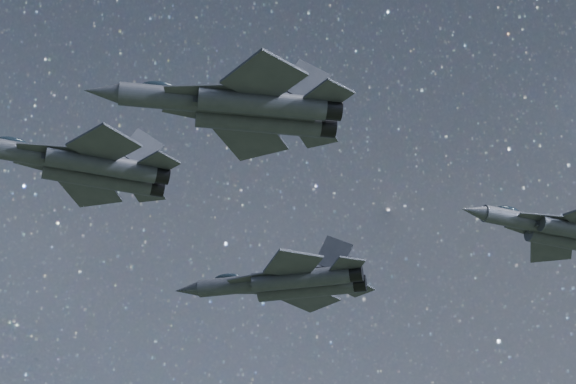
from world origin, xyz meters
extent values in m
cylinder|color=#2D2F39|center=(-19.50, -6.58, 144.42)|extent=(7.52, 3.05, 1.55)
ellipsoid|color=black|center=(-20.67, -6.83, 145.17)|extent=(2.53, 1.52, 0.77)
cube|color=#2D2F39|center=(-14.45, -5.50, 144.37)|extent=(8.29, 3.16, 1.29)
cylinder|color=#2D2F39|center=(-13.85, -6.39, 143.93)|extent=(8.49, 3.26, 1.55)
cylinder|color=#2D2F39|center=(-14.27, -4.44, 143.93)|extent=(8.49, 3.26, 1.55)
cylinder|color=black|center=(-9.38, -5.43, 143.93)|extent=(1.56, 1.67, 1.43)
cylinder|color=black|center=(-9.79, -3.49, 143.93)|extent=(1.56, 1.67, 1.43)
cube|color=#2D2F39|center=(-17.47, -7.52, 144.30)|extent=(5.19, 1.19, 0.12)
cube|color=#2D2F39|center=(-18.03, -4.89, 144.30)|extent=(5.19, 3.03, 0.12)
cube|color=#2D2F39|center=(-13.55, -8.76, 144.12)|extent=(5.69, 5.70, 0.20)
cube|color=#2D2F39|center=(-14.96, -2.15, 144.12)|extent=(5.01, 5.31, 0.20)
cube|color=#2D2F39|center=(-9.50, -6.78, 144.12)|extent=(3.36, 3.38, 0.15)
cube|color=#2D2F39|center=(-10.45, -2.31, 144.12)|extent=(2.94, 3.07, 0.15)
cube|color=#2D2F39|center=(-10.98, -6.03, 145.82)|extent=(3.46, 0.63, 3.54)
cube|color=#2D2F39|center=(-11.50, -3.60, 145.82)|extent=(3.35, 1.15, 3.54)
cylinder|color=#2D2F39|center=(-2.02, 12.39, 143.45)|extent=(8.08, 4.12, 1.68)
cone|color=#2D2F39|center=(-6.92, 14.03, 143.45)|extent=(2.93, 2.25, 1.51)
ellipsoid|color=black|center=(-3.24, 12.80, 144.26)|extent=(2.79, 1.88, 0.83)
cube|color=#2D2F39|center=(3.29, 10.61, 143.40)|extent=(8.88, 4.33, 1.40)
cylinder|color=#2D2F39|center=(3.35, 9.45, 142.92)|extent=(9.10, 4.46, 1.68)
cylinder|color=#2D2F39|center=(4.04, 11.49, 142.92)|extent=(9.10, 4.46, 1.68)
cylinder|color=black|center=(8.04, 7.88, 142.92)|extent=(1.82, 1.91, 1.55)
cylinder|color=black|center=(8.73, 9.92, 142.92)|extent=(1.82, 1.91, 1.55)
cube|color=#2D2F39|center=(-0.64, 10.39, 143.32)|extent=(5.45, 3.79, 0.13)
cube|color=#2D2F39|center=(0.28, 13.15, 143.32)|extent=(5.70, 1.91, 0.13)
cube|color=#2D2F39|center=(2.33, 7.07, 143.13)|extent=(5.05, 5.45, 0.22)
cube|color=#2D2F39|center=(4.65, 14.01, 143.13)|extent=(6.17, 6.10, 0.22)
cube|color=#2D2F39|center=(7.19, 6.69, 143.13)|extent=(2.96, 3.13, 0.16)
cube|color=#2D2F39|center=(8.76, 11.38, 143.13)|extent=(3.65, 3.64, 0.16)
cube|color=#2D2F39|center=(6.22, 8.20, 144.96)|extent=(3.50, 1.63, 3.83)
cube|color=#2D2F39|center=(7.08, 10.75, 144.96)|extent=(3.68, 1.06, 3.83)
cylinder|color=#2D2F39|center=(-8.25, -15.57, 143.77)|extent=(7.77, 1.96, 1.62)
cone|color=#2D2F39|center=(-13.25, -15.79, 143.77)|extent=(2.56, 1.57, 1.46)
ellipsoid|color=black|center=(-9.50, -15.62, 144.56)|extent=(2.52, 1.20, 0.80)
cube|color=#2D2F39|center=(-2.84, -15.33, 143.72)|extent=(8.60, 1.93, 1.35)
cylinder|color=#2D2F39|center=(-2.38, -16.36, 143.25)|extent=(8.81, 2.00, 1.62)
cylinder|color=#2D2F39|center=(-2.47, -14.28, 143.25)|extent=(8.81, 2.00, 1.62)
cylinder|color=black|center=(2.40, -16.15, 143.25)|extent=(1.42, 1.56, 1.50)
cylinder|color=black|center=(2.31, -14.07, 143.25)|extent=(1.42, 1.56, 1.50)
cube|color=#2D2F39|center=(-6.32, -16.89, 143.65)|extent=(5.53, 1.93, 0.12)
cube|color=#2D2F39|center=(-6.44, -14.08, 143.65)|extent=(5.53, 2.38, 0.12)
cube|color=#2D2F39|center=(-2.48, -18.86, 143.46)|extent=(5.80, 5.93, 0.21)
cube|color=#2D2F39|center=(-2.79, -11.79, 143.46)|extent=(5.65, 5.85, 0.21)
cube|color=#2D2F39|center=(2.05, -17.52, 143.46)|extent=(3.42, 3.48, 0.16)
cube|color=#2D2F39|center=(1.84, -12.73, 143.46)|extent=(3.33, 3.42, 0.16)
cube|color=#2D2F39|center=(0.65, -16.49, 145.23)|extent=(3.62, 0.50, 3.71)
cube|color=#2D2F39|center=(0.53, -13.88, 145.23)|extent=(3.61, 0.62, 3.71)
cylinder|color=#2D2F39|center=(20.54, -1.52, 143.87)|extent=(7.05, 3.08, 1.46)
cone|color=#2D2F39|center=(16.19, -2.61, 143.87)|extent=(2.49, 1.81, 1.31)
ellipsoid|color=black|center=(19.45, -1.80, 144.57)|extent=(2.39, 1.49, 0.72)
cube|color=#2D2F39|center=(25.24, -0.35, 143.82)|extent=(7.76, 3.21, 1.21)
cylinder|color=#2D2F39|center=(25.38, 0.65, 143.40)|extent=(7.95, 3.31, 1.46)
cube|color=#2D2F39|center=(22.47, -2.34, 143.76)|extent=(4.90, 1.28, 0.11)
cube|color=#2D2F39|center=(21.86, 0.10, 143.76)|extent=(4.83, 2.98, 0.11)
cube|color=#2D2F39|center=(24.65, 2.77, 143.59)|extent=(4.61, 4.91, 0.19)
camera|label=1|loc=(-6.24, -68.93, 104.08)|focal=60.00mm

